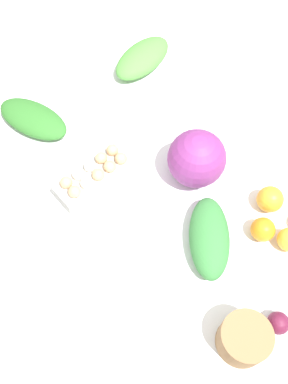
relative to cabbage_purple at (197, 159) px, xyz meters
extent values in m
plane|color=#B2A899|center=(0.03, 0.18, -0.79)|extent=(8.00, 8.00, 0.00)
cube|color=silver|center=(0.03, 0.18, -0.11)|extent=(1.29, 0.96, 0.03)
cylinder|color=tan|center=(0.61, -0.24, -0.46)|extent=(0.06, 0.06, 0.67)
sphere|color=#7A2D75|center=(0.00, 0.00, 0.00)|extent=(0.18, 0.18, 0.18)
cube|color=#A8A8A3|center=(0.15, 0.28, -0.06)|extent=(0.13, 0.28, 0.06)
sphere|color=tan|center=(0.12, 0.37, -0.02)|extent=(0.04, 0.04, 0.04)
sphere|color=white|center=(0.13, 0.32, -0.02)|extent=(0.04, 0.04, 0.04)
sphere|color=tan|center=(0.13, 0.28, -0.02)|extent=(0.04, 0.04, 0.04)
sphere|color=tan|center=(0.14, 0.23, -0.02)|extent=(0.04, 0.04, 0.04)
sphere|color=tan|center=(0.14, 0.19, -0.02)|extent=(0.04, 0.04, 0.04)
sphere|color=tan|center=(0.16, 0.38, -0.02)|extent=(0.04, 0.04, 0.04)
sphere|color=white|center=(0.17, 0.33, -0.02)|extent=(0.04, 0.04, 0.04)
sphere|color=white|center=(0.18, 0.28, -0.02)|extent=(0.04, 0.04, 0.04)
sphere|color=tan|center=(0.18, 0.24, -0.02)|extent=(0.04, 0.04, 0.04)
sphere|color=tan|center=(0.19, 0.19, -0.02)|extent=(0.04, 0.04, 0.04)
cylinder|color=olive|center=(-0.49, 0.22, -0.04)|extent=(0.14, 0.14, 0.10)
ellipsoid|color=#337538|center=(-0.22, 0.11, -0.05)|extent=(0.28, 0.25, 0.09)
ellipsoid|color=#2D6B28|center=(0.48, 0.34, -0.06)|extent=(0.30, 0.23, 0.06)
ellipsoid|color=#4C933D|center=(0.50, -0.13, -0.05)|extent=(0.20, 0.29, 0.08)
sphere|color=#5B1933|center=(-0.51, 0.11, -0.06)|extent=(0.06, 0.06, 0.06)
sphere|color=orange|center=(-0.22, -0.12, -0.05)|extent=(0.08, 0.08, 0.08)
sphere|color=orange|center=(-0.29, -0.04, -0.06)|extent=(0.07, 0.07, 0.07)
camera|label=1|loc=(-0.51, 0.54, 1.11)|focal=40.00mm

